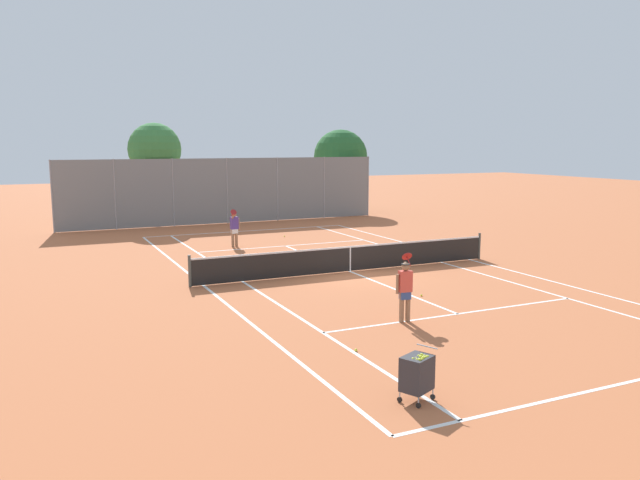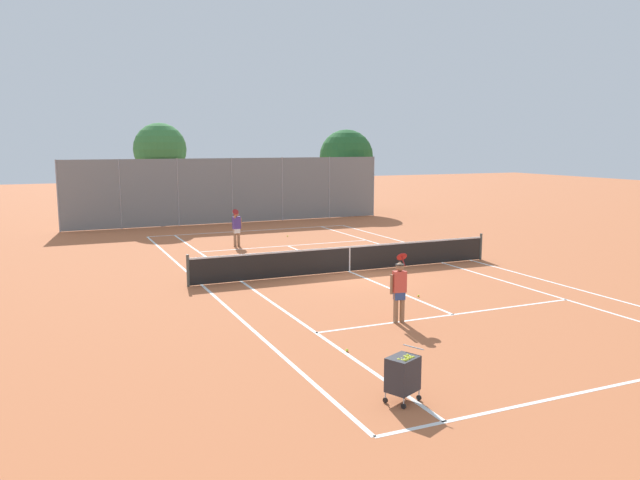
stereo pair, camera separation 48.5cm
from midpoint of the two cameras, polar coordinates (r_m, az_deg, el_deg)
The scene contains 13 objects.
ground_plane at distance 23.04m, azimuth 3.31°, elevation -2.90°, with size 120.00×120.00×0.00m, color #BC663D.
court_line_markings at distance 23.04m, azimuth 3.31°, elevation -2.89°, with size 11.10×23.90×0.01m.
tennis_net at distance 22.95m, azimuth 3.33°, elevation -1.66°, with size 12.00×0.10×1.07m.
ball_cart at distance 11.72m, azimuth 8.78°, elevation -11.99°, with size 0.76×0.68×0.96m.
player_near_side at distance 16.55m, azimuth 8.09°, elevation -4.36°, with size 0.75×0.72×1.77m.
player_far_left at distance 28.64m, azimuth -7.15°, elevation 1.23°, with size 0.60×0.79×1.77m.
loose_tennis_ball_0 at distance 19.54m, azimuth 9.69°, elevation -5.05°, with size 0.07×0.07×0.07m, color #D1DB33.
loose_tennis_ball_1 at distance 31.59m, azimuth -2.55°, elevation 0.36°, with size 0.07×0.07×0.07m, color #D1DB33.
loose_tennis_ball_2 at distance 22.89m, azimuth -8.16°, elevation -2.98°, with size 0.07×0.07×0.07m, color #D1DB33.
loose_tennis_ball_3 at distance 14.39m, azimuth 3.46°, elevation -10.03°, with size 0.07×0.07×0.07m, color #D1DB33.
back_fence at distance 37.17m, azimuth -7.68°, elevation 4.50°, with size 19.06×0.08×3.85m.
tree_behind_left at distance 37.83m, azimuth -13.98°, elevation 7.92°, with size 3.05×3.05×5.87m.
tree_behind_right at distance 42.70m, azimuth 2.80°, elevation 7.49°, with size 3.63×3.63×5.61m.
Camera 2 is at (-10.11, -20.16, 4.68)m, focal length 35.00 mm.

